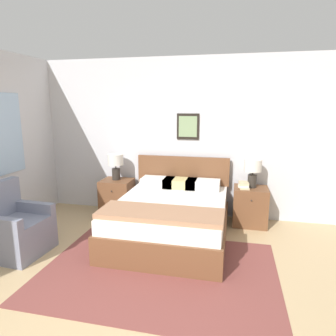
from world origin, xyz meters
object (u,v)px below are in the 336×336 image
at_px(bed, 171,217).
at_px(table_lamp_near_window, 116,163).
at_px(nightstand_by_door, 250,206).
at_px(table_lamp_by_door, 253,169).
at_px(armchair, 15,230).
at_px(nightstand_near_window, 117,197).

bearing_deg(bed, table_lamp_near_window, 146.45).
bearing_deg(nightstand_by_door, table_lamp_by_door, 72.76).
relative_size(bed, armchair, 2.12).
bearing_deg(nightstand_by_door, table_lamp_near_window, 179.29).
bearing_deg(table_lamp_by_door, table_lamp_near_window, 180.00).
distance_m(nightstand_near_window, nightstand_by_door, 2.20).
bearing_deg(table_lamp_near_window, nightstand_by_door, -0.71).
bearing_deg(bed, nightstand_by_door, 32.99).
distance_m(armchair, table_lamp_near_window, 1.86).
height_order(bed, nightstand_near_window, bed).
relative_size(bed, nightstand_by_door, 3.21).
xyz_separation_m(nightstand_near_window, nightstand_by_door, (2.20, 0.00, 0.00)).
distance_m(bed, nightstand_near_window, 1.31).
distance_m(bed, armchair, 2.02).
height_order(armchair, nightstand_near_window, armchair).
bearing_deg(table_lamp_near_window, bed, -33.55).
distance_m(nightstand_by_door, table_lamp_near_window, 2.30).
relative_size(armchair, table_lamp_near_window, 2.06).
height_order(armchair, table_lamp_near_window, table_lamp_near_window).
bearing_deg(table_lamp_by_door, nightstand_near_window, -179.28).
height_order(nightstand_near_window, table_lamp_near_window, table_lamp_near_window).
xyz_separation_m(nightstand_by_door, table_lamp_by_door, (0.01, 0.03, 0.59)).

